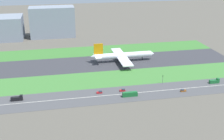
% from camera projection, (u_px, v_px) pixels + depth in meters
% --- Properties ---
extents(ground_plane, '(800.00, 800.00, 0.00)m').
position_uv_depth(ground_plane, '(92.00, 64.00, 289.55)').
color(ground_plane, '#5B564C').
extents(runway, '(280.00, 46.00, 0.10)m').
position_uv_depth(runway, '(92.00, 64.00, 289.54)').
color(runway, '#38383D').
rests_on(runway, ground_plane).
extents(grass_median_north, '(280.00, 36.00, 0.10)m').
position_uv_depth(grass_median_north, '(87.00, 51.00, 327.02)').
color(grass_median_north, '#3D7A33').
rests_on(grass_median_north, ground_plane).
extents(grass_median_south, '(280.00, 36.00, 0.10)m').
position_uv_depth(grass_median_south, '(98.00, 79.00, 252.05)').
color(grass_median_south, '#427F38').
rests_on(grass_median_south, ground_plane).
extents(highway, '(280.00, 28.00, 0.10)m').
position_uv_depth(highway, '(105.00, 96.00, 222.79)').
color(highway, '#4C4C4F').
rests_on(highway, ground_plane).
extents(highway_centerline, '(266.00, 0.50, 0.01)m').
position_uv_depth(highway_centerline, '(105.00, 96.00, 222.77)').
color(highway_centerline, silver).
rests_on(highway_centerline, highway).
extents(airliner, '(65.00, 56.00, 19.70)m').
position_uv_depth(airliner, '(122.00, 56.00, 293.01)').
color(airliner, white).
rests_on(airliner, runway).
extents(truck_0, '(8.40, 2.50, 4.00)m').
position_uv_depth(truck_0, '(17.00, 98.00, 214.69)').
color(truck_0, black).
rests_on(truck_0, highway).
extents(truck_1, '(8.40, 2.50, 4.00)m').
position_uv_depth(truck_1, '(214.00, 81.00, 244.26)').
color(truck_1, '#19662D').
rests_on(truck_1, highway).
extents(car_3, '(4.40, 1.80, 2.00)m').
position_uv_depth(car_3, '(183.00, 90.00, 229.30)').
color(car_3, brown).
rests_on(car_3, highway).
extents(car_2, '(4.40, 1.80, 2.00)m').
position_uv_depth(car_2, '(123.00, 90.00, 229.82)').
color(car_2, '#B2191E').
rests_on(car_2, highway).
extents(car_1, '(4.40, 1.80, 2.00)m').
position_uv_depth(car_1, '(100.00, 92.00, 226.40)').
color(car_1, '#B2191E').
rests_on(car_1, highway).
extents(bus_0, '(11.60, 2.50, 3.50)m').
position_uv_depth(bus_0, '(130.00, 94.00, 220.94)').
color(bus_0, '#19662D').
rests_on(bus_0, highway).
extents(traffic_light, '(0.36, 0.50, 7.20)m').
position_uv_depth(traffic_light, '(163.00, 79.00, 242.65)').
color(traffic_light, '#4C4C51').
rests_on(traffic_light, highway).
extents(terminal_building, '(37.20, 39.90, 28.57)m').
position_uv_depth(terminal_building, '(8.00, 28.00, 371.68)').
color(terminal_building, gray).
rests_on(terminal_building, ground_plane).
extents(hangar_building, '(56.32, 25.59, 38.65)m').
position_uv_depth(hangar_building, '(52.00, 22.00, 380.36)').
color(hangar_building, gray).
rests_on(hangar_building, ground_plane).
extents(fuel_tank_west, '(20.97, 20.97, 13.48)m').
position_uv_depth(fuel_tank_west, '(63.00, 24.00, 428.85)').
color(fuel_tank_west, silver).
rests_on(fuel_tank_west, ground_plane).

